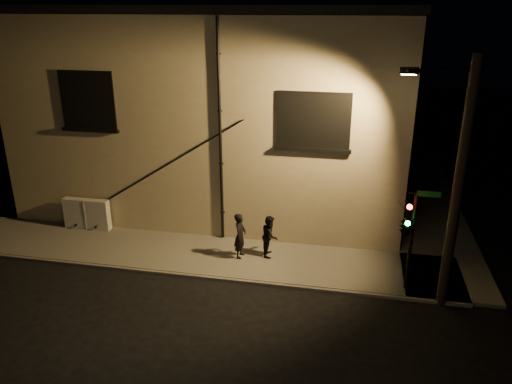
% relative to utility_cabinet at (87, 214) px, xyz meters
% --- Properties ---
extents(ground, '(90.00, 90.00, 0.00)m').
position_rel_utility_cabinet_xyz_m(ground, '(7.49, -2.70, -0.76)').
color(ground, black).
extents(sidewalk, '(21.00, 16.00, 0.12)m').
position_rel_utility_cabinet_xyz_m(sidewalk, '(8.71, 1.69, -0.70)').
color(sidewalk, '#595650').
rests_on(sidewalk, ground).
extents(building, '(16.20, 12.23, 8.80)m').
position_rel_utility_cabinet_xyz_m(building, '(4.49, 6.29, 3.65)').
color(building, tan).
rests_on(building, ground).
extents(utility_cabinet, '(1.94, 0.33, 1.28)m').
position_rel_utility_cabinet_xyz_m(utility_cabinet, '(0.00, 0.00, 0.00)').
color(utility_cabinet, '#B7B4AE').
rests_on(utility_cabinet, sidewalk).
extents(pedestrian_a, '(0.45, 0.65, 1.70)m').
position_rel_utility_cabinet_xyz_m(pedestrian_a, '(6.73, -1.17, 0.21)').
color(pedestrian_a, black).
rests_on(pedestrian_a, sidewalk).
extents(pedestrian_b, '(0.64, 0.79, 1.55)m').
position_rel_utility_cabinet_xyz_m(pedestrian_b, '(7.76, -0.81, 0.13)').
color(pedestrian_b, black).
rests_on(pedestrian_b, sidewalk).
extents(traffic_signal, '(1.35, 2.01, 3.41)m').
position_rel_utility_cabinet_xyz_m(traffic_signal, '(12.31, -2.31, 1.65)').
color(traffic_signal, black).
rests_on(traffic_signal, sidewalk).
extents(streetlamp_pole, '(2.04, 1.40, 7.65)m').
position_rel_utility_cabinet_xyz_m(streetlamp_pole, '(13.48, -2.65, 3.27)').
color(streetlamp_pole, black).
rests_on(streetlamp_pole, ground).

